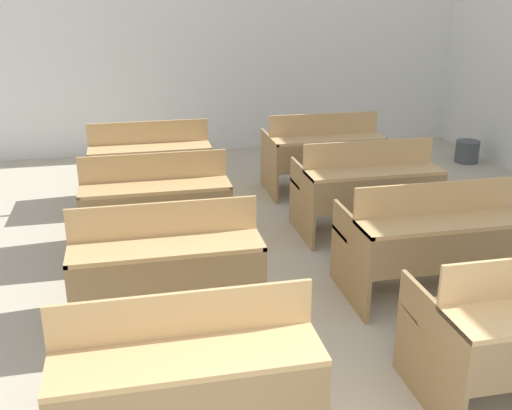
# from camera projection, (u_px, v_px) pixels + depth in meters

# --- Properties ---
(wall_back) EXTENTS (7.24, 0.06, 3.14)m
(wall_back) POSITION_uv_depth(u_px,v_px,m) (210.00, 36.00, 8.07)
(wall_back) COLOR silver
(wall_back) RESTS_ON ground_plane
(bench_front_left) EXTENTS (1.24, 0.76, 0.89)m
(bench_front_left) POSITION_uv_depth(u_px,v_px,m) (186.00, 370.00, 2.90)
(bench_front_left) COLOR #97784E
(bench_front_left) RESTS_ON ground_plane
(bench_second_left) EXTENTS (1.24, 0.76, 0.89)m
(bench_second_left) POSITION_uv_depth(u_px,v_px,m) (166.00, 262.00, 4.04)
(bench_second_left) COLOR #96774D
(bench_second_left) RESTS_ON ground_plane
(bench_second_right) EXTENTS (1.24, 0.76, 0.89)m
(bench_second_right) POSITION_uv_depth(u_px,v_px,m) (431.00, 237.00, 4.44)
(bench_second_right) COLOR #96774D
(bench_second_right) RESTS_ON ground_plane
(bench_third_left) EXTENTS (1.24, 0.76, 0.89)m
(bench_third_left) POSITION_uv_depth(u_px,v_px,m) (156.00, 201.00, 5.17)
(bench_third_left) COLOR olive
(bench_third_left) RESTS_ON ground_plane
(bench_third_right) EXTENTS (1.24, 0.76, 0.89)m
(bench_third_right) POSITION_uv_depth(u_px,v_px,m) (366.00, 186.00, 5.58)
(bench_third_right) COLOR #9A7B51
(bench_third_right) RESTS_ON ground_plane
(bench_back_left) EXTENTS (1.24, 0.76, 0.89)m
(bench_back_left) POSITION_uv_depth(u_px,v_px,m) (150.00, 161.00, 6.35)
(bench_back_left) COLOR #95764C
(bench_back_left) RESTS_ON ground_plane
(bench_back_right) EXTENTS (1.24, 0.76, 0.89)m
(bench_back_right) POSITION_uv_depth(u_px,v_px,m) (323.00, 151.00, 6.72)
(bench_back_right) COLOR #997A50
(bench_back_right) RESTS_ON ground_plane
(wastepaper_bin) EXTENTS (0.30, 0.30, 0.29)m
(wastepaper_bin) POSITION_uv_depth(u_px,v_px,m) (467.00, 151.00, 7.93)
(wastepaper_bin) COLOR #474C51
(wastepaper_bin) RESTS_ON ground_plane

